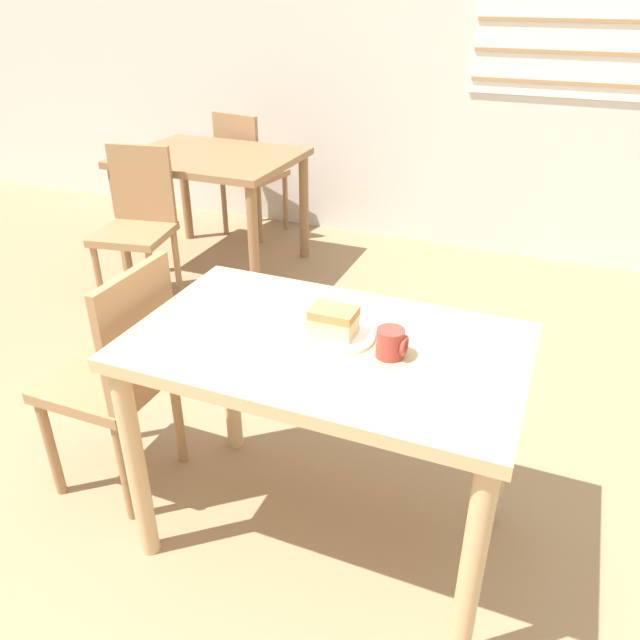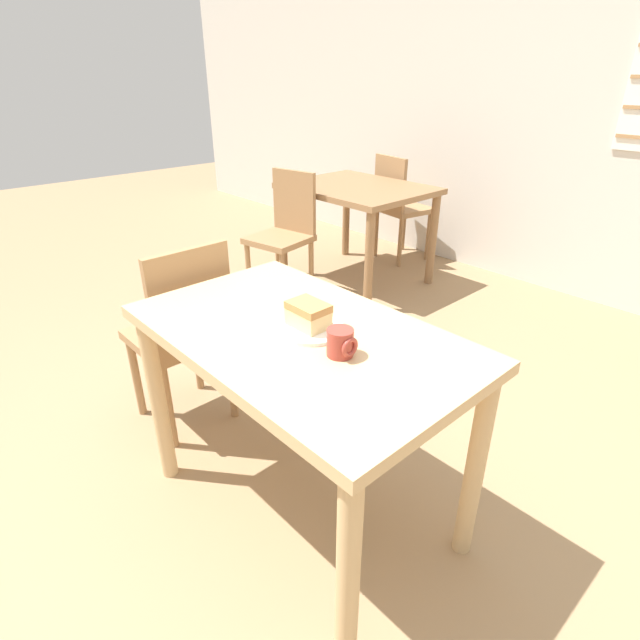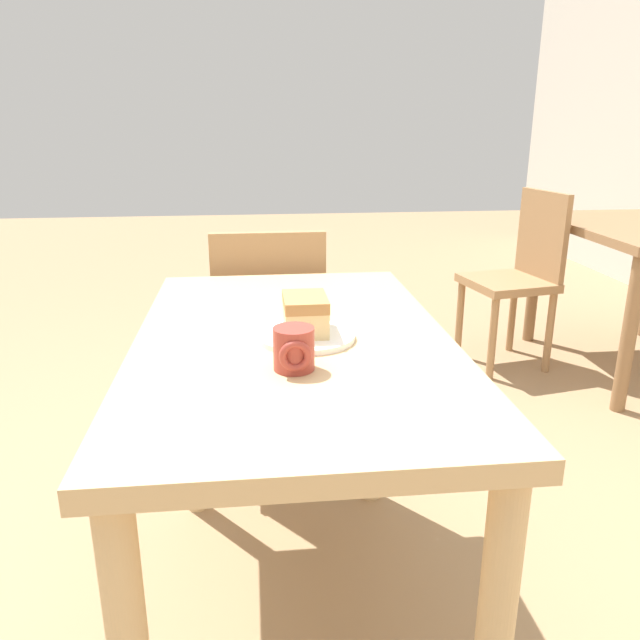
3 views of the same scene
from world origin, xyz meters
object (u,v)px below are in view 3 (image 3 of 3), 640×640
at_px(plate, 307,336).
at_px(cake_slice, 305,314).
at_px(coffee_mug, 294,349).
at_px(dining_table_near, 294,386).
at_px(chair_near_window, 270,342).
at_px(chair_far_corner, 519,273).

height_order(plate, cake_slice, cake_slice).
xyz_separation_m(plate, coffee_mug, (0.16, -0.04, 0.03)).
bearing_deg(coffee_mug, plate, 167.04).
relative_size(cake_slice, coffee_mug, 1.51).
relative_size(dining_table_near, cake_slice, 8.80).
height_order(chair_near_window, coffee_mug, chair_near_window).
xyz_separation_m(cake_slice, coffee_mug, (0.18, -0.04, -0.01)).
height_order(dining_table_near, coffee_mug, coffee_mug).
bearing_deg(coffee_mug, chair_near_window, -178.65).
height_order(dining_table_near, plate, plate).
distance_m(dining_table_near, plate, 0.13).
relative_size(dining_table_near, plate, 5.42).
bearing_deg(chair_near_window, coffee_mug, 91.35).
bearing_deg(chair_far_corner, coffee_mug, -45.15).
distance_m(dining_table_near, chair_near_window, 0.75).
distance_m(chair_far_corner, plate, 2.02).
height_order(dining_table_near, cake_slice, cake_slice).
bearing_deg(coffee_mug, cake_slice, 168.46).
xyz_separation_m(chair_far_corner, coffee_mug, (1.78, -1.22, 0.32)).
distance_m(dining_table_near, coffee_mug, 0.25).
bearing_deg(plate, coffee_mug, -12.96).
relative_size(dining_table_near, chair_far_corner, 1.27).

